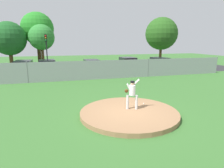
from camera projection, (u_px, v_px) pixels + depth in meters
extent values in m
plane|color=#386B2D|center=(102.00, 89.00, 15.59)|extent=(80.00, 80.00, 0.00)
cube|color=#2B2B2D|center=(86.00, 73.00, 23.56)|extent=(44.00, 7.00, 0.01)
cylinder|color=#99704C|center=(129.00, 113.00, 9.93)|extent=(5.01, 5.01, 0.22)
cylinder|color=silver|center=(127.00, 102.00, 10.14)|extent=(0.13, 0.13, 0.76)
cylinder|color=silver|center=(136.00, 102.00, 10.11)|extent=(0.13, 0.13, 0.76)
cylinder|color=silver|center=(132.00, 90.00, 9.99)|extent=(0.32, 0.32, 0.53)
cylinder|color=silver|center=(136.00, 83.00, 9.96)|extent=(0.43, 0.23, 0.44)
cylinder|color=silver|center=(129.00, 88.00, 9.91)|extent=(0.29, 0.18, 0.46)
ellipsoid|color=#4C2D14|center=(126.00, 91.00, 9.96)|extent=(0.20, 0.12, 0.18)
sphere|color=tan|center=(132.00, 83.00, 9.91)|extent=(0.20, 0.20, 0.20)
cylinder|color=black|center=(132.00, 82.00, 9.89)|extent=(0.21, 0.21, 0.09)
sphere|color=white|center=(144.00, 104.00, 10.97)|extent=(0.07, 0.07, 0.07)
cube|color=gray|center=(93.00, 70.00, 19.14)|extent=(30.10, 0.03, 1.89)
cylinder|color=slate|center=(27.00, 72.00, 17.50)|extent=(0.07, 0.07, 1.99)
cylinder|color=slate|center=(148.00, 67.00, 20.76)|extent=(0.07, 0.07, 1.99)
cylinder|color=slate|center=(217.00, 65.00, 23.20)|extent=(0.07, 0.07, 1.99)
cube|color=#A81919|center=(128.00, 66.00, 24.67)|extent=(1.85, 4.14, 0.77)
cube|color=black|center=(128.00, 60.00, 24.51)|extent=(1.70, 2.28, 0.68)
cylinder|color=black|center=(124.00, 67.00, 25.95)|extent=(1.90, 0.65, 0.64)
cylinder|color=black|center=(131.00, 70.00, 23.55)|extent=(1.90, 0.65, 0.64)
cube|color=silver|center=(24.00, 69.00, 21.97)|extent=(2.06, 4.45, 0.73)
cube|color=black|center=(23.00, 63.00, 21.83)|extent=(1.83, 2.48, 0.58)
cylinder|color=black|center=(26.00, 70.00, 23.33)|extent=(1.96, 0.72, 0.64)
cylinder|color=black|center=(22.00, 74.00, 20.76)|extent=(1.96, 0.72, 0.64)
cube|color=#232328|center=(159.00, 64.00, 26.59)|extent=(1.94, 4.81, 0.67)
cube|color=black|center=(160.00, 60.00, 26.46)|extent=(1.70, 2.68, 0.62)
cylinder|color=black|center=(154.00, 66.00, 28.03)|extent=(1.81, 0.72, 0.64)
cylinder|color=black|center=(165.00, 68.00, 25.31)|extent=(1.81, 0.72, 0.64)
cube|color=#B7BABF|center=(47.00, 69.00, 21.90)|extent=(2.13, 4.13, 0.75)
cube|color=black|center=(47.00, 63.00, 21.75)|extent=(1.86, 2.32, 0.64)
cylinder|color=black|center=(47.00, 71.00, 23.12)|extent=(1.96, 0.77, 0.64)
cylinder|color=black|center=(48.00, 74.00, 20.84)|extent=(1.96, 0.77, 0.64)
cube|color=slate|center=(92.00, 67.00, 23.60)|extent=(1.90, 4.23, 0.70)
cube|color=black|center=(92.00, 62.00, 23.47)|extent=(1.72, 2.34, 0.56)
cylinder|color=black|center=(90.00, 69.00, 24.89)|extent=(1.89, 0.68, 0.64)
cylinder|color=black|center=(94.00, 71.00, 22.46)|extent=(1.89, 0.68, 0.64)
cone|color=orange|center=(78.00, 72.00, 22.29)|extent=(0.32, 0.32, 0.55)
cube|color=black|center=(78.00, 74.00, 22.35)|extent=(0.40, 0.40, 0.03)
cylinder|color=black|center=(47.00, 52.00, 25.46)|extent=(0.14, 0.14, 4.63)
cube|color=black|center=(46.00, 38.00, 24.89)|extent=(0.28, 0.24, 0.90)
sphere|color=red|center=(46.00, 36.00, 24.72)|extent=(0.18, 0.18, 0.18)
sphere|color=orange|center=(46.00, 38.00, 24.78)|extent=(0.18, 0.18, 0.18)
sphere|color=green|center=(46.00, 40.00, 24.84)|extent=(0.18, 0.18, 0.18)
cylinder|color=#4C331E|center=(11.00, 59.00, 27.78)|extent=(0.51, 0.51, 2.50)
sphere|color=#1D5823|center=(9.00, 38.00, 27.16)|extent=(4.71, 4.71, 4.71)
cylinder|color=#4C331E|center=(39.00, 53.00, 31.15)|extent=(0.58, 0.58, 3.99)
sphere|color=#268325|center=(37.00, 28.00, 30.35)|extent=(5.01, 5.01, 5.01)
cylinder|color=#4C331E|center=(43.00, 57.00, 28.94)|extent=(0.39, 0.39, 3.04)
sphere|color=#2F8132|center=(42.00, 37.00, 28.34)|extent=(3.73, 3.73, 3.73)
cylinder|color=#4C331E|center=(160.00, 54.00, 33.78)|extent=(0.44, 0.44, 3.14)
sphere|color=#27581B|center=(161.00, 34.00, 33.04)|extent=(5.47, 5.47, 5.47)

